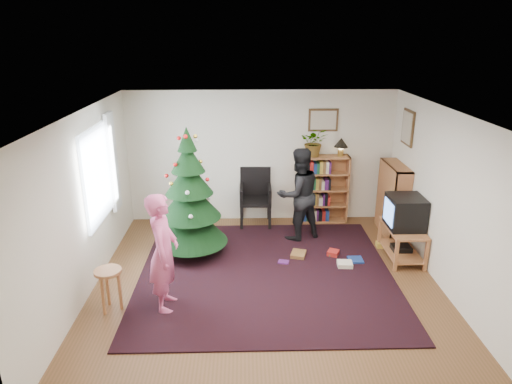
{
  "coord_description": "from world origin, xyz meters",
  "views": [
    {
      "loc": [
        -0.32,
        -5.84,
        3.49
      ],
      "look_at": [
        -0.13,
        0.93,
        1.1
      ],
      "focal_mm": 32.0,
      "sensor_mm": 36.0,
      "label": 1
    }
  ],
  "objects_px": {
    "picture_right": "(408,127)",
    "tv_stand": "(402,239)",
    "armchair": "(255,194)",
    "potted_plant": "(314,142)",
    "christmas_tree": "(190,204)",
    "bookshelf_right": "(393,199)",
    "bookshelf_back": "(323,188)",
    "picture_back": "(323,120)",
    "person_by_chair": "(298,194)",
    "table_lamp": "(341,144)",
    "crt_tv": "(405,212)",
    "person_standing": "(163,253)",
    "stool": "(109,279)"
  },
  "relations": [
    {
      "from": "stool",
      "to": "crt_tv",
      "type": "bearing_deg",
      "value": 17.35
    },
    {
      "from": "tv_stand",
      "to": "armchair",
      "type": "xyz_separation_m",
      "value": [
        -2.33,
        1.56,
        0.25
      ]
    },
    {
      "from": "picture_back",
      "to": "crt_tv",
      "type": "distance_m",
      "value": 2.32
    },
    {
      "from": "person_by_chair",
      "to": "armchair",
      "type": "bearing_deg",
      "value": -69.29
    },
    {
      "from": "crt_tv",
      "to": "potted_plant",
      "type": "height_order",
      "value": "potted_plant"
    },
    {
      "from": "christmas_tree",
      "to": "bookshelf_back",
      "type": "distance_m",
      "value": 2.73
    },
    {
      "from": "crt_tv",
      "to": "potted_plant",
      "type": "xyz_separation_m",
      "value": [
        -1.24,
        1.58,
        0.76
      ]
    },
    {
      "from": "table_lamp",
      "to": "picture_back",
      "type": "bearing_deg",
      "value": 157.73
    },
    {
      "from": "picture_right",
      "to": "tv_stand",
      "type": "relative_size",
      "value": 0.64
    },
    {
      "from": "picture_back",
      "to": "armchair",
      "type": "relative_size",
      "value": 0.52
    },
    {
      "from": "bookshelf_right",
      "to": "potted_plant",
      "type": "bearing_deg",
      "value": 65.97
    },
    {
      "from": "bookshelf_right",
      "to": "tv_stand",
      "type": "height_order",
      "value": "bookshelf_right"
    },
    {
      "from": "picture_back",
      "to": "bookshelf_back",
      "type": "relative_size",
      "value": 0.42
    },
    {
      "from": "picture_back",
      "to": "tv_stand",
      "type": "relative_size",
      "value": 0.58
    },
    {
      "from": "christmas_tree",
      "to": "crt_tv",
      "type": "relative_size",
      "value": 3.67
    },
    {
      "from": "picture_right",
      "to": "bookshelf_right",
      "type": "height_order",
      "value": "picture_right"
    },
    {
      "from": "bookshelf_right",
      "to": "person_by_chair",
      "type": "height_order",
      "value": "person_by_chair"
    },
    {
      "from": "picture_back",
      "to": "bookshelf_right",
      "type": "relative_size",
      "value": 0.42
    },
    {
      "from": "picture_right",
      "to": "crt_tv",
      "type": "distance_m",
      "value": 1.54
    },
    {
      "from": "picture_back",
      "to": "person_standing",
      "type": "distance_m",
      "value": 4.09
    },
    {
      "from": "table_lamp",
      "to": "crt_tv",
      "type": "bearing_deg",
      "value": -64.99
    },
    {
      "from": "person_by_chair",
      "to": "table_lamp",
      "type": "distance_m",
      "value": 1.35
    },
    {
      "from": "picture_right",
      "to": "person_by_chair",
      "type": "relative_size",
      "value": 0.36
    },
    {
      "from": "stool",
      "to": "tv_stand",
      "type": "bearing_deg",
      "value": 17.34
    },
    {
      "from": "picture_back",
      "to": "bookshelf_back",
      "type": "bearing_deg",
      "value": -77.58
    },
    {
      "from": "christmas_tree",
      "to": "person_standing",
      "type": "distance_m",
      "value": 1.55
    },
    {
      "from": "christmas_tree",
      "to": "tv_stand",
      "type": "bearing_deg",
      "value": -4.06
    },
    {
      "from": "armchair",
      "to": "potted_plant",
      "type": "distance_m",
      "value": 1.47
    },
    {
      "from": "picture_right",
      "to": "picture_back",
      "type": "bearing_deg",
      "value": 151.31
    },
    {
      "from": "bookshelf_right",
      "to": "picture_back",
      "type": "bearing_deg",
      "value": 58.07
    },
    {
      "from": "christmas_tree",
      "to": "tv_stand",
      "type": "height_order",
      "value": "christmas_tree"
    },
    {
      "from": "christmas_tree",
      "to": "bookshelf_right",
      "type": "relative_size",
      "value": 1.64
    },
    {
      "from": "crt_tv",
      "to": "person_standing",
      "type": "distance_m",
      "value": 3.81
    },
    {
      "from": "bookshelf_back",
      "to": "potted_plant",
      "type": "bearing_deg",
      "value": 180.0
    },
    {
      "from": "bookshelf_right",
      "to": "table_lamp",
      "type": "bearing_deg",
      "value": 54.81
    },
    {
      "from": "bookshelf_right",
      "to": "person_standing",
      "type": "xyz_separation_m",
      "value": [
        -3.7,
        -2.27,
        0.14
      ]
    },
    {
      "from": "person_by_chair",
      "to": "stool",
      "type": "bearing_deg",
      "value": 14.88
    },
    {
      "from": "tv_stand",
      "to": "potted_plant",
      "type": "relative_size",
      "value": 1.76
    },
    {
      "from": "christmas_tree",
      "to": "armchair",
      "type": "relative_size",
      "value": 2.01
    },
    {
      "from": "picture_right",
      "to": "potted_plant",
      "type": "distance_m",
      "value": 1.65
    },
    {
      "from": "picture_right",
      "to": "bookshelf_right",
      "type": "bearing_deg",
      "value": -172.99
    },
    {
      "from": "picture_right",
      "to": "potted_plant",
      "type": "relative_size",
      "value": 1.12
    },
    {
      "from": "picture_right",
      "to": "armchair",
      "type": "xyz_separation_m",
      "value": [
        -2.58,
        0.57,
        -1.37
      ]
    },
    {
      "from": "christmas_tree",
      "to": "bookshelf_back",
      "type": "height_order",
      "value": "christmas_tree"
    },
    {
      "from": "bookshelf_back",
      "to": "armchair",
      "type": "xyz_separation_m",
      "value": [
        -1.29,
        -0.02,
        -0.09
      ]
    },
    {
      "from": "armchair",
      "to": "picture_right",
      "type": "bearing_deg",
      "value": -11.36
    },
    {
      "from": "christmas_tree",
      "to": "person_by_chair",
      "type": "relative_size",
      "value": 1.3
    },
    {
      "from": "picture_right",
      "to": "bookshelf_back",
      "type": "height_order",
      "value": "picture_right"
    },
    {
      "from": "bookshelf_back",
      "to": "person_by_chair",
      "type": "relative_size",
      "value": 0.79
    },
    {
      "from": "table_lamp",
      "to": "picture_right",
      "type": "bearing_deg",
      "value": -30.66
    }
  ]
}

